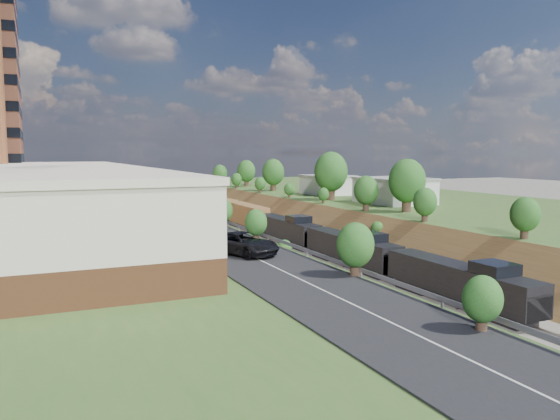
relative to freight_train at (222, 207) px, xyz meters
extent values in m
cube|color=#395B25|center=(-35.60, -20.81, 0.01)|extent=(44.00, 180.00, 5.00)
cube|color=#395B25|center=(30.40, -20.81, 0.01)|extent=(44.00, 180.00, 5.00)
cube|color=brown|center=(-13.60, -20.81, -2.49)|extent=(10.00, 180.00, 10.00)
cube|color=brown|center=(8.40, -20.81, -2.49)|extent=(10.00, 180.00, 10.00)
cube|color=gray|center=(-5.20, -20.81, -2.40)|extent=(1.58, 180.00, 0.18)
cube|color=gray|center=(0.00, -20.81, -2.40)|extent=(1.58, 180.00, 0.18)
cube|color=black|center=(-18.10, -20.81, 2.56)|extent=(8.00, 180.00, 0.10)
cube|color=#99999E|center=(-14.00, -20.81, 3.06)|extent=(0.06, 171.00, 0.30)
cube|color=brown|center=(-30.60, -42.81, 3.61)|extent=(14.00, 62.00, 2.20)
cube|color=silver|center=(-30.60, -42.81, 6.86)|extent=(14.00, 62.00, 4.30)
cube|color=silver|center=(-30.60, -42.81, 9.26)|extent=(14.30, 62.30, 0.50)
cube|color=gray|center=(-14.10, 41.19, 0.61)|extent=(1.50, 8.00, 6.20)
cube|color=gray|center=(8.90, 41.19, 0.61)|extent=(1.50, 8.00, 6.20)
cube|color=gray|center=(-2.60, 41.19, 3.71)|extent=(24.00, 8.00, 1.00)
cube|color=gray|center=(-2.60, 37.19, 4.51)|extent=(24.00, 0.30, 0.80)
cube|color=gray|center=(-2.60, 45.19, 4.51)|extent=(24.00, 0.30, 0.80)
cube|color=silver|center=(20.90, -28.81, 4.51)|extent=(9.00, 12.00, 4.00)
cube|color=silver|center=(20.40, -6.81, 4.31)|extent=(8.00, 10.00, 3.60)
cylinder|color=#473323|center=(14.40, -40.81, 3.82)|extent=(1.30, 1.30, 2.62)
ellipsoid|color=#23511C|center=(14.40, -40.81, 6.97)|extent=(5.25, 5.25, 6.30)
cylinder|color=#473323|center=(-14.40, -60.81, 3.12)|extent=(0.66, 0.66, 1.22)
ellipsoid|color=#23511C|center=(-14.40, -60.81, 4.59)|extent=(2.45, 2.45, 2.94)
cube|color=black|center=(0.00, -73.03, -2.04)|extent=(2.40, 4.00, 0.90)
cube|color=black|center=(0.00, -67.45, -0.24)|extent=(2.86, 17.16, 2.71)
cube|color=black|center=(0.00, -74.53, -0.69)|extent=(2.63, 3.00, 1.80)
cube|color=silver|center=(0.00, -74.53, 0.31)|extent=(2.63, 3.00, 0.15)
cube|color=black|center=(0.00, -71.53, 1.61)|extent=(2.80, 3.10, 0.90)
cube|color=black|center=(0.00, -49.29, -0.24)|extent=(2.86, 17.16, 2.71)
cube|color=black|center=(0.00, -31.12, -0.24)|extent=(2.86, 17.16, 2.71)
cube|color=brown|center=(0.00, 24.37, 0.12)|extent=(2.86, 91.82, 3.43)
imported|color=black|center=(-18.49, -62.57, 3.52)|extent=(5.48, 7.25, 1.83)
camera|label=1|loc=(-33.74, -104.17, 10.93)|focal=35.00mm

